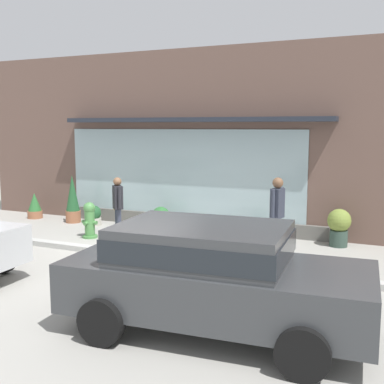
{
  "coord_description": "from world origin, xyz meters",
  "views": [
    {
      "loc": [
        5.31,
        -8.78,
        2.79
      ],
      "look_at": [
        0.82,
        1.2,
        1.28
      ],
      "focal_mm": 44.86,
      "sensor_mm": 36.0,
      "label": 1
    }
  ],
  "objects_px": {
    "potted_plant_near_hydrant": "(161,218)",
    "potted_plant_window_center": "(242,228)",
    "pedestrian_passerby": "(277,210)",
    "potted_plant_window_right": "(94,216)",
    "pedestrian_with_handbag": "(118,203)",
    "parked_car_dark_gray": "(211,272)",
    "potted_plant_trailing_edge": "(35,206)",
    "fire_hydrant": "(90,219)",
    "potted_plant_by_entrance": "(339,226)",
    "potted_plant_low_front": "(73,200)"
  },
  "relations": [
    {
      "from": "potted_plant_near_hydrant",
      "to": "potted_plant_window_center",
      "type": "relative_size",
      "value": 1.12
    },
    {
      "from": "pedestrian_passerby",
      "to": "potted_plant_window_center",
      "type": "bearing_deg",
      "value": 57.43
    },
    {
      "from": "pedestrian_passerby",
      "to": "potted_plant_window_right",
      "type": "relative_size",
      "value": 3.01
    },
    {
      "from": "pedestrian_with_handbag",
      "to": "pedestrian_passerby",
      "type": "xyz_separation_m",
      "value": [
        4.01,
        -0.01,
        0.12
      ]
    },
    {
      "from": "parked_car_dark_gray",
      "to": "potted_plant_trailing_edge",
      "type": "relative_size",
      "value": 5.43
    },
    {
      "from": "potted_plant_near_hydrant",
      "to": "fire_hydrant",
      "type": "bearing_deg",
      "value": -129.34
    },
    {
      "from": "potted_plant_by_entrance",
      "to": "potted_plant_low_front",
      "type": "relative_size",
      "value": 0.64
    },
    {
      "from": "pedestrian_passerby",
      "to": "potted_plant_trailing_edge",
      "type": "height_order",
      "value": "pedestrian_passerby"
    },
    {
      "from": "potted_plant_window_center",
      "to": "potted_plant_low_front",
      "type": "xyz_separation_m",
      "value": [
        -5.2,
        0.09,
        0.35
      ]
    },
    {
      "from": "pedestrian_passerby",
      "to": "potted_plant_by_entrance",
      "type": "height_order",
      "value": "pedestrian_passerby"
    },
    {
      "from": "pedestrian_with_handbag",
      "to": "potted_plant_near_hydrant",
      "type": "relative_size",
      "value": 2.4
    },
    {
      "from": "fire_hydrant",
      "to": "potted_plant_window_center",
      "type": "relative_size",
      "value": 1.58
    },
    {
      "from": "potted_plant_near_hydrant",
      "to": "potted_plant_window_center",
      "type": "bearing_deg",
      "value": -4.32
    },
    {
      "from": "fire_hydrant",
      "to": "potted_plant_by_entrance",
      "type": "distance_m",
      "value": 6.05
    },
    {
      "from": "fire_hydrant",
      "to": "potted_plant_window_center",
      "type": "distance_m",
      "value": 3.82
    },
    {
      "from": "pedestrian_with_handbag",
      "to": "potted_plant_window_right",
      "type": "relative_size",
      "value": 2.71
    },
    {
      "from": "potted_plant_window_right",
      "to": "potted_plant_trailing_edge",
      "type": "height_order",
      "value": "potted_plant_trailing_edge"
    },
    {
      "from": "pedestrian_passerby",
      "to": "potted_plant_by_entrance",
      "type": "bearing_deg",
      "value": -25.16
    },
    {
      "from": "potted_plant_by_entrance",
      "to": "potted_plant_near_hydrant",
      "type": "relative_size",
      "value": 1.38
    },
    {
      "from": "pedestrian_passerby",
      "to": "potted_plant_low_front",
      "type": "xyz_separation_m",
      "value": [
        -6.33,
        1.21,
        -0.35
      ]
    },
    {
      "from": "fire_hydrant",
      "to": "potted_plant_window_right",
      "type": "distance_m",
      "value": 1.54
    },
    {
      "from": "parked_car_dark_gray",
      "to": "potted_plant_by_entrance",
      "type": "height_order",
      "value": "parked_car_dark_gray"
    },
    {
      "from": "potted_plant_low_front",
      "to": "pedestrian_passerby",
      "type": "bearing_deg",
      "value": -10.79
    },
    {
      "from": "pedestrian_with_handbag",
      "to": "potted_plant_near_hydrant",
      "type": "bearing_deg",
      "value": -67.9
    },
    {
      "from": "potted_plant_trailing_edge",
      "to": "pedestrian_with_handbag",
      "type": "bearing_deg",
      "value": -18.01
    },
    {
      "from": "pedestrian_passerby",
      "to": "potted_plant_trailing_edge",
      "type": "relative_size",
      "value": 2.22
    },
    {
      "from": "potted_plant_near_hydrant",
      "to": "potted_plant_window_center",
      "type": "height_order",
      "value": "potted_plant_near_hydrant"
    },
    {
      "from": "potted_plant_low_front",
      "to": "parked_car_dark_gray",
      "type": "bearing_deg",
      "value": -39.39
    },
    {
      "from": "fire_hydrant",
      "to": "potted_plant_window_center",
      "type": "height_order",
      "value": "fire_hydrant"
    },
    {
      "from": "parked_car_dark_gray",
      "to": "potted_plant_by_entrance",
      "type": "distance_m",
      "value": 5.66
    },
    {
      "from": "fire_hydrant",
      "to": "potted_plant_window_right",
      "type": "bearing_deg",
      "value": 121.91
    },
    {
      "from": "pedestrian_with_handbag",
      "to": "potted_plant_window_right",
      "type": "bearing_deg",
      "value": 8.68
    },
    {
      "from": "parked_car_dark_gray",
      "to": "potted_plant_near_hydrant",
      "type": "height_order",
      "value": "parked_car_dark_gray"
    },
    {
      "from": "fire_hydrant",
      "to": "potted_plant_near_hydrant",
      "type": "relative_size",
      "value": 1.41
    },
    {
      "from": "potted_plant_trailing_edge",
      "to": "potted_plant_low_front",
      "type": "bearing_deg",
      "value": -1.55
    },
    {
      "from": "fire_hydrant",
      "to": "pedestrian_passerby",
      "type": "relative_size",
      "value": 0.53
    },
    {
      "from": "potted_plant_trailing_edge",
      "to": "potted_plant_low_front",
      "type": "relative_size",
      "value": 0.56
    },
    {
      "from": "fire_hydrant",
      "to": "pedestrian_passerby",
      "type": "height_order",
      "value": "pedestrian_passerby"
    },
    {
      "from": "potted_plant_window_right",
      "to": "potted_plant_by_entrance",
      "type": "distance_m",
      "value": 6.64
    },
    {
      "from": "potted_plant_window_right",
      "to": "potted_plant_by_entrance",
      "type": "bearing_deg",
      "value": 3.17
    },
    {
      "from": "pedestrian_with_handbag",
      "to": "pedestrian_passerby",
      "type": "relative_size",
      "value": 0.9
    },
    {
      "from": "potted_plant_by_entrance",
      "to": "potted_plant_low_front",
      "type": "bearing_deg",
      "value": -178.04
    },
    {
      "from": "potted_plant_trailing_edge",
      "to": "potted_plant_window_center",
      "type": "xyz_separation_m",
      "value": [
        6.67,
        -0.13,
        -0.06
      ]
    },
    {
      "from": "parked_car_dark_gray",
      "to": "potted_plant_low_front",
      "type": "height_order",
      "value": "parked_car_dark_gray"
    },
    {
      "from": "pedestrian_with_handbag",
      "to": "potted_plant_by_entrance",
      "type": "relative_size",
      "value": 1.74
    },
    {
      "from": "fire_hydrant",
      "to": "parked_car_dark_gray",
      "type": "height_order",
      "value": "parked_car_dark_gray"
    },
    {
      "from": "fire_hydrant",
      "to": "potted_plant_trailing_edge",
      "type": "height_order",
      "value": "fire_hydrant"
    },
    {
      "from": "potted_plant_window_right",
      "to": "potted_plant_by_entrance",
      "type": "xyz_separation_m",
      "value": [
        6.63,
        0.37,
        0.21
      ]
    },
    {
      "from": "potted_plant_by_entrance",
      "to": "potted_plant_window_center",
      "type": "height_order",
      "value": "potted_plant_by_entrance"
    },
    {
      "from": "potted_plant_window_right",
      "to": "fire_hydrant",
      "type": "bearing_deg",
      "value": -58.09
    }
  ]
}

